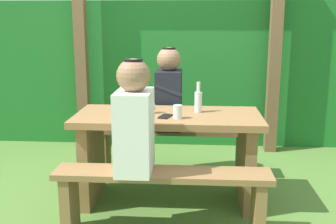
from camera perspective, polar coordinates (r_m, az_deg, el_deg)
ground_plane at (r=3.31m, az=0.00°, el=-12.23°), size 12.00×12.00×0.00m
hedge_backdrop at (r=4.85m, az=1.45°, el=5.67°), size 6.40×0.63×1.60m
pergola_post_left at (r=4.52m, az=-12.00°, el=7.56°), size 0.12×0.12×2.02m
pergola_post_right at (r=4.43m, az=14.67°, el=7.32°), size 0.12×0.12×2.02m
picnic_table at (r=3.14m, az=0.00°, el=-4.23°), size 1.40×0.64×0.70m
bench_near at (r=2.69m, az=-0.78°, el=-10.81°), size 1.40×0.24×0.45m
bench_far at (r=3.70m, az=0.56°, el=-4.17°), size 1.40×0.24×0.45m
person_white_shirt at (r=2.56m, az=-4.72°, el=-1.18°), size 0.25×0.35×0.72m
person_black_coat at (r=3.59m, az=0.12°, el=2.86°), size 0.25×0.35×0.72m
drinking_glass at (r=2.93m, az=1.36°, el=0.03°), size 0.07×0.07×0.10m
bottle_left at (r=3.08m, az=-3.53°, el=1.35°), size 0.07×0.07×0.22m
bottle_right at (r=3.13m, az=4.25°, el=1.60°), size 0.06×0.06×0.24m
cell_phone at (r=2.99m, az=-0.37°, el=-0.60°), size 0.10×0.15×0.01m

